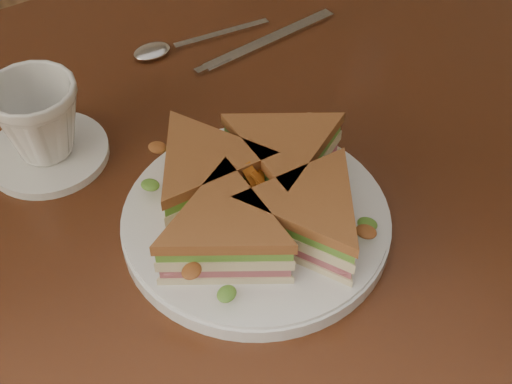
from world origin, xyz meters
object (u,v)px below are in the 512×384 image
knife (262,44)px  saucer (48,153)px  coffee_cup (38,119)px  table (249,202)px  plate (256,222)px  spoon (169,47)px  sandwich_wedges (256,196)px

knife → saucer: size_ratio=1.68×
saucer → coffee_cup: size_ratio=1.41×
table → knife: knife is taller
table → saucer: 0.24m
knife → coffee_cup: 0.31m
table → plate: bearing=-119.0°
saucer → plate: bearing=-56.7°
knife → saucer: (-0.30, -0.05, 0.00)m
knife → spoon: bearing=147.4°
plate → coffee_cup: coffee_cup is taller
spoon → plate: bearing=-95.6°
plate → saucer: size_ratio=2.02×
sandwich_wedges → knife: sandwich_wedges is taller
coffee_cup → table: bearing=-49.0°
table → sandwich_wedges: 0.19m
table → coffee_cup: (-0.19, 0.09, 0.15)m
table → knife: bearing=52.6°
plate → spoon: size_ratio=1.41×
saucer → coffee_cup: 0.05m
plate → spoon: bearing=77.8°
sandwich_wedges → knife: 0.30m
knife → saucer: bearing=-176.2°
knife → coffee_cup: bearing=-176.2°
sandwich_wedges → spoon: sandwich_wedges is taller
plate → knife: bearing=56.0°
table → plate: (-0.06, -0.11, 0.11)m
spoon → saucer: size_ratio=1.43×
plate → knife: 0.30m
table → spoon: size_ratio=6.54×
spoon → knife: bearing=-20.9°
sandwich_wedges → spoon: bearing=77.8°
sandwich_wedges → coffee_cup: 0.24m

